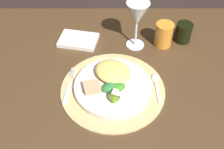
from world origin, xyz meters
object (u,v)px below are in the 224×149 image
napkin (77,40)px  amber_tumbler (163,34)px  dinner_plate (112,87)px  wine_glass (136,15)px  dining_table (133,111)px  fork (68,88)px  spoon (155,83)px  dark_tumbler (182,32)px

napkin → amber_tumbler: size_ratio=1.57×
dinner_plate → wine_glass: wine_glass is taller
dinner_plate → napkin: (-0.13, 0.25, -0.01)m
wine_glass → amber_tumbler: size_ratio=1.99×
dining_table → dinner_plate: (-0.08, -0.04, 0.18)m
dinner_plate → fork: bearing=178.8°
spoon → dining_table: bearing=168.4°
spoon → napkin: bearing=141.1°
fork → wine_glass: bearing=44.2°
dining_table → amber_tumbler: amber_tumbler is taller
fork → spoon: 0.29m
dining_table → wine_glass: 0.36m
wine_glass → spoon: bearing=-74.2°
spoon → wine_glass: 0.25m
spoon → napkin: (-0.28, 0.22, -0.00)m
wine_glass → dark_tumbler: (0.19, 0.03, -0.10)m
dining_table → spoon: bearing=-11.6°
dinner_plate → dark_tumbler: (0.27, 0.26, 0.02)m
dining_table → fork: fork is taller
fork → wine_glass: size_ratio=0.88×
dining_table → wine_glass: wine_glass is taller
fork → dining_table: bearing=8.5°
dining_table → fork: bearing=-171.5°
dinner_plate → amber_tumbler: size_ratio=2.69×
dinner_plate → amber_tumbler: amber_tumbler is taller
dark_tumbler → amber_tumbler: bearing=-162.9°
dinner_plate → dark_tumbler: size_ratio=3.32×
fork → amber_tumbler: 0.41m
dinner_plate → spoon: 0.15m
napkin → amber_tumbler: bearing=-2.6°
wine_glass → amber_tumbler: bearing=3.3°
dining_table → napkin: size_ratio=9.40×
dinner_plate → fork: dinner_plate is taller
dining_table → napkin: (-0.21, 0.21, 0.17)m
spoon → wine_glass: size_ratio=0.69×
dinner_plate → fork: 0.14m
wine_glass → fork: bearing=-135.8°
dinner_plate → dining_table: bearing=24.4°
dark_tumbler → napkin: bearing=-178.6°
wine_glass → dinner_plate: bearing=-110.8°
napkin → dark_tumbler: (0.40, 0.01, 0.03)m
fork → spoon: size_ratio=1.27×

